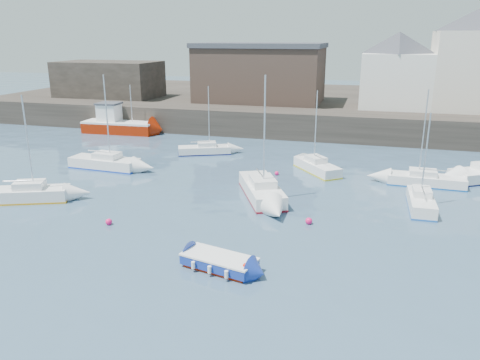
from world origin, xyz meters
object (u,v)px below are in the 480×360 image
(sailboat_e, at_px, (105,163))
(sailboat_f, at_px, (317,166))
(buoy_near, at_px, (109,225))
(blue_dinghy, at_px, (219,262))
(fishing_boat, at_px, (118,123))
(sailboat_c, at_px, (421,201))
(sailboat_a, at_px, (27,194))
(sailboat_d, at_px, (426,180))
(buoy_far, at_px, (277,175))
(sailboat_h, at_px, (205,150))
(buoy_mid, at_px, (309,224))
(sailboat_b, at_px, (262,189))

(sailboat_e, distance_m, sailboat_f, 18.64)
(sailboat_f, distance_m, buoy_near, 18.96)
(blue_dinghy, distance_m, fishing_boat, 37.47)
(sailboat_c, height_order, sailboat_f, sailboat_f)
(sailboat_f, bearing_deg, fishing_boat, 157.06)
(blue_dinghy, xyz_separation_m, sailboat_a, (-16.36, 5.96, 0.12))
(sailboat_a, height_order, sailboat_f, sailboat_a)
(sailboat_e, bearing_deg, sailboat_c, -6.62)
(sailboat_d, xyz_separation_m, buoy_near, (-19.73, -13.97, -0.45))
(sailboat_f, distance_m, buoy_far, 3.68)
(sailboat_e, relative_size, buoy_far, 23.72)
(sailboat_h, bearing_deg, buoy_far, -32.39)
(sailboat_a, bearing_deg, fishing_boat, 105.02)
(sailboat_d, height_order, sailboat_h, sailboat_d)
(sailboat_a, relative_size, buoy_mid, 17.34)
(sailboat_e, bearing_deg, blue_dinghy, -43.94)
(sailboat_b, bearing_deg, buoy_near, -135.90)
(sailboat_b, distance_m, sailboat_f, 8.29)
(sailboat_b, distance_m, sailboat_d, 13.33)
(fishing_boat, xyz_separation_m, sailboat_d, (34.02, -12.16, -0.67))
(sailboat_c, xyz_separation_m, buoy_far, (-11.05, 5.15, -0.50))
(sailboat_d, height_order, sailboat_e, sailboat_e)
(sailboat_e, xyz_separation_m, buoy_mid, (19.16, -7.91, -0.53))
(sailboat_b, relative_size, sailboat_c, 1.36)
(sailboat_h, distance_m, buoy_far, 9.96)
(sailboat_b, relative_size, buoy_near, 21.50)
(sailboat_e, distance_m, buoy_near, 13.50)
(sailboat_a, bearing_deg, sailboat_h, 65.91)
(sailboat_c, height_order, sailboat_d, sailboat_d)
(sailboat_h, distance_m, buoy_mid, 19.80)
(blue_dinghy, relative_size, buoy_near, 10.01)
(sailboat_b, height_order, buoy_near, sailboat_b)
(blue_dinghy, bearing_deg, sailboat_f, 82.27)
(sailboat_f, distance_m, sailboat_h, 12.05)
(sailboat_a, height_order, sailboat_c, sailboat_a)
(sailboat_h, bearing_deg, fishing_boat, 152.25)
(sailboat_b, bearing_deg, fishing_boat, 140.38)
(sailboat_a, height_order, sailboat_e, sailboat_e)
(sailboat_e, distance_m, sailboat_h, 10.00)
(sailboat_d, distance_m, buoy_mid, 13.01)
(fishing_boat, bearing_deg, sailboat_h, -27.75)
(blue_dinghy, bearing_deg, buoy_near, 156.72)
(fishing_boat, distance_m, sailboat_c, 37.69)
(fishing_boat, relative_size, sailboat_c, 1.37)
(sailboat_b, xyz_separation_m, sailboat_f, (3.08, 7.69, -0.09))
(blue_dinghy, distance_m, sailboat_d, 20.91)
(buoy_far, bearing_deg, blue_dinghy, -88.15)
(buoy_far, bearing_deg, sailboat_c, -25.01)
(sailboat_a, xyz_separation_m, sailboat_e, (0.73, 9.10, 0.01))
(fishing_boat, height_order, buoy_far, fishing_boat)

